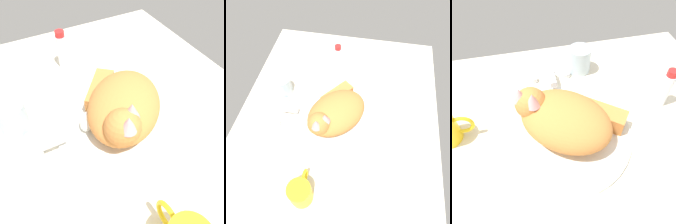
# 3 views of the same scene
# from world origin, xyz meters

# --- Properties ---
(ground_plane) EXTENTS (1.10, 0.83, 0.03)m
(ground_plane) POSITION_xyz_m (0.00, 0.00, -0.01)
(ground_plane) COLOR silver
(sink_basin) EXTENTS (0.36, 0.36, 0.01)m
(sink_basin) POSITION_xyz_m (0.00, 0.00, 0.01)
(sink_basin) COLOR silver
(sink_basin) RESTS_ON ground_plane
(faucet) EXTENTS (0.14, 0.09, 0.05)m
(faucet) POSITION_xyz_m (0.00, 0.22, 0.02)
(faucet) COLOR silver
(faucet) RESTS_ON ground_plane
(cat) EXTENTS (0.33, 0.30, 0.14)m
(cat) POSITION_xyz_m (-0.00, 0.01, 0.07)
(cat) COLOR #D17F3D
(cat) RESTS_ON sink_basin
(rinse_cup) EXTENTS (0.08, 0.08, 0.09)m
(rinse_cup) POSITION_xyz_m (0.11, 0.26, 0.04)
(rinse_cup) COLOR silver
(rinse_cup) RESTS_ON ground_plane
(toothpaste_bottle) EXTENTS (0.03, 0.03, 0.13)m
(toothpaste_bottle) POSITION_xyz_m (0.31, 0.05, 0.06)
(toothpaste_bottle) COLOR white
(toothpaste_bottle) RESTS_ON ground_plane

